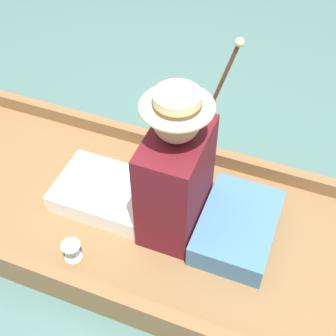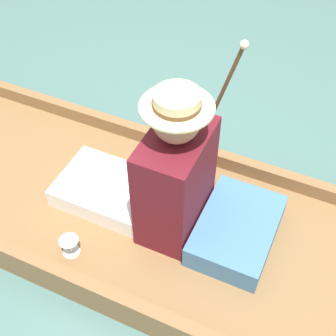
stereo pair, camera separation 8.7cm
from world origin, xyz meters
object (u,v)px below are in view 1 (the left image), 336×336
object	(u,v)px
teddy_bear	(185,145)
wine_glass	(71,249)
walking_cane	(214,99)
seated_person	(159,178)

from	to	relation	value
teddy_bear	wine_glass	xyz separation A→B (m)	(-0.77, 0.29, -0.09)
teddy_bear	walking_cane	xyz separation A→B (m)	(0.03, -0.13, 0.34)
wine_glass	walking_cane	bearing A→B (deg)	-28.35
seated_person	wine_glass	distance (m)	0.54
wine_glass	seated_person	bearing A→B (deg)	-37.61
teddy_bear	wine_glass	size ratio (longest dim) A/B	3.48
wine_glass	teddy_bear	bearing A→B (deg)	-20.95
seated_person	walking_cane	bearing A→B (deg)	-21.43
teddy_bear	walking_cane	size ratio (longest dim) A/B	0.40
teddy_bear	seated_person	bearing A→B (deg)	-179.65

